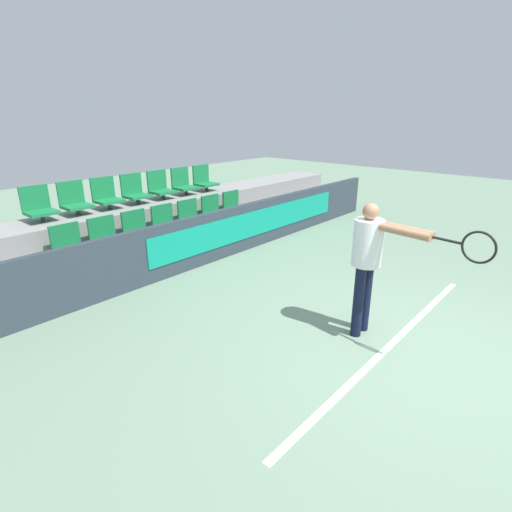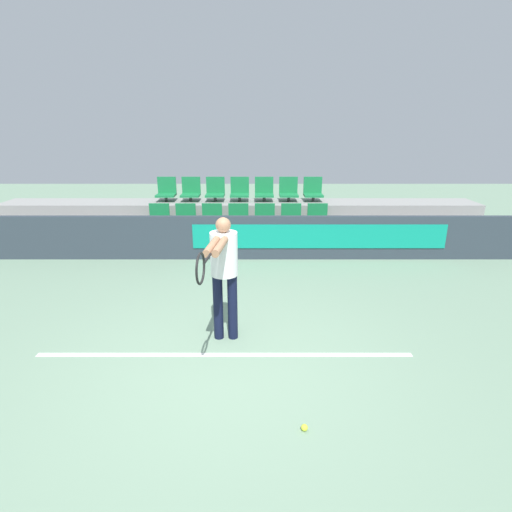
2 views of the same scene
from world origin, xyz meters
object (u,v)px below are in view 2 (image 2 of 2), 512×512
Objects in this scene: stadium_chair_6 at (318,219)px; stadium_chair_10 at (240,191)px; stadium_chair_2 at (212,219)px; stadium_chair_9 at (216,191)px; stadium_chair_1 at (186,219)px; stadium_chair_8 at (191,191)px; stadium_chair_0 at (160,219)px; stadium_chair_3 at (239,219)px; tennis_player at (224,266)px; stadium_chair_4 at (265,219)px; stadium_chair_12 at (289,191)px; stadium_chair_7 at (167,191)px; stadium_chair_13 at (314,191)px; stadium_chair_5 at (292,219)px; stadium_chair_11 at (265,191)px; tennis_ball at (305,428)px.

stadium_chair_6 is 1.00× the size of stadium_chair_10.
stadium_chair_2 is 1.00× the size of stadium_chair_9.
stadium_chair_8 is (0.00, 0.94, 0.47)m from stadium_chair_1.
stadium_chair_8 is 1.19m from stadium_chair_10.
stadium_chair_10 is at bearing 27.82° from stadium_chair_0.
stadium_chair_9 is 0.60m from stadium_chair_10.
tennis_player is (-0.01, -4.05, 0.33)m from stadium_chair_3.
stadium_chair_12 is (0.60, 0.94, 0.47)m from stadium_chair_4.
stadium_chair_8 and stadium_chair_12 have the same top height.
stadium_chair_7 is 5.30m from tennis_player.
stadium_chair_12 is at bearing 82.71° from tennis_player.
stadium_chair_9 is at bearing 122.28° from stadium_chair_3.
stadium_chair_0 is 1.00× the size of stadium_chair_13.
stadium_chair_7 is at bearing 141.64° from stadium_chair_2.
stadium_chair_4 is 0.34× the size of tennis_player.
stadium_chair_7 is (-1.79, 0.94, 0.47)m from stadium_chair_3.
stadium_chair_12 is at bearing 17.57° from stadium_chair_0.
stadium_chair_5 is 2.61m from stadium_chair_8.
stadium_chair_9 is (-0.60, 0.94, 0.47)m from stadium_chair_3.
stadium_chair_9 is at bearing 180.00° from stadium_chair_13.
stadium_chair_5 is at bearing -21.59° from stadium_chair_8.
stadium_chair_1 is 1.00× the size of stadium_chair_12.
stadium_chair_3 is at bearing 0.00° from stadium_chair_2.
stadium_chair_10 is (0.60, 0.94, 0.47)m from stadium_chair_2.
stadium_chair_3 is 1.79m from stadium_chair_6.
stadium_chair_6 is at bearing -21.59° from stadium_chair_9.
stadium_chair_5 is at bearing 0.00° from stadium_chair_0.
stadium_chair_7 reaches higher than stadium_chair_5.
stadium_chair_9 is at bearing 180.00° from stadium_chair_12.
stadium_chair_11 is (0.00, 0.94, 0.47)m from stadium_chair_4.
stadium_chair_3 is 1.00× the size of stadium_chair_7.
stadium_chair_2 is at bearing 180.00° from stadium_chair_6.
stadium_chair_10 reaches higher than tennis_ball.
stadium_chair_7 is at bearing 180.00° from stadium_chair_10.
stadium_chair_0 is 1.00× the size of stadium_chair_6.
stadium_chair_10 is 6.81m from tennis_ball.
stadium_chair_10 reaches higher than stadium_chair_1.
stadium_chair_13 reaches higher than stadium_chair_0.
stadium_chair_0 is 6.33m from tennis_ball.
stadium_chair_13 is (1.19, 0.00, 0.00)m from stadium_chair_11.
stadium_chair_7 is at bearing 90.00° from stadium_chair_0.
stadium_chair_7 is 1.00× the size of stadium_chair_13.
tennis_player is at bearing -81.81° from stadium_chair_2.
stadium_chair_8 is at bearing 158.41° from stadium_chair_5.
stadium_chair_6 is 0.34× the size of tennis_player.
stadium_chair_3 is 1.00× the size of stadium_chair_6.
stadium_chair_6 is (1.19, 0.00, 0.00)m from stadium_chair_4.
stadium_chair_6 is at bearing 0.00° from stadium_chair_2.
stadium_chair_11 is (2.39, 0.00, 0.00)m from stadium_chair_7.
tennis_player is (-1.21, -4.05, 0.33)m from stadium_chair_5.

